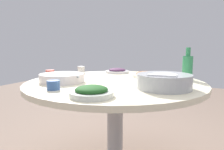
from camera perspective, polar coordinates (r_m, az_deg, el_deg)
round_dining_table at (r=1.47m, az=0.84°, el=-5.75°), size 1.21×1.21×0.72m
rice_bowl at (r=1.22m, az=13.95°, el=-1.61°), size 0.31×0.31×0.09m
soup_bowl at (r=1.45m, az=-13.41°, el=-0.79°), size 0.32×0.30×0.06m
dish_eggplant at (r=1.90m, az=1.41°, el=1.15°), size 0.21×0.21×0.04m
dish_greens at (r=1.01m, az=-5.59°, el=-4.56°), size 0.22×0.22×0.05m
dish_stirfry at (r=1.65m, az=9.40°, el=0.07°), size 0.22×0.22×0.05m
green_bottle at (r=1.58m, az=19.83°, el=2.06°), size 0.07×0.07×0.23m
tea_cup_near at (r=1.21m, az=-15.64°, el=-2.65°), size 0.07×0.07×0.05m
tea_cup_far at (r=1.86m, az=-8.38°, el=1.39°), size 0.06×0.06×0.06m
tea_cup_side at (r=1.66m, az=-16.47°, el=0.29°), size 0.06×0.06×0.06m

